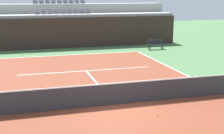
{
  "coord_description": "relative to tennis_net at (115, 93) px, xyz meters",
  "views": [
    {
      "loc": [
        -3.67,
        -12.39,
        4.63
      ],
      "look_at": [
        0.42,
        2.0,
        1.2
      ],
      "focal_mm": 50.73,
      "sensor_mm": 36.0,
      "label": 1
    }
  ],
  "objects": [
    {
      "name": "stands_tier_lower",
      "position": [
        0.0,
        16.82,
        0.94
      ],
      "size": [
        20.74,
        2.4,
        2.9
      ],
      "primitive_type": "cube",
      "color": "#9E9E99",
      "rests_on": "ground_plane"
    },
    {
      "name": "service_line_far",
      "position": [
        0.0,
        6.4,
        -0.5
      ],
      "size": [
        8.26,
        0.1,
        0.0
      ],
      "primitive_type": "cube",
      "color": "white",
      "rests_on": "court_surface"
    },
    {
      "name": "centre_service_line",
      "position": [
        0.0,
        3.2,
        -0.5
      ],
      "size": [
        0.1,
        6.4,
        0.0
      ],
      "primitive_type": "cube",
      "color": "white",
      "rests_on": "court_surface"
    },
    {
      "name": "tennis_net",
      "position": [
        0.0,
        0.0,
        0.0
      ],
      "size": [
        11.08,
        0.08,
        1.07
      ],
      "color": "black",
      "rests_on": "court_surface"
    },
    {
      "name": "seating_row_upper",
      "position": [
        0.0,
        19.31,
        3.38
      ],
      "size": [
        5.04,
        0.44,
        0.44
      ],
      "color": "slate",
      "rests_on": "stands_tier_upper"
    },
    {
      "name": "back_wall",
      "position": [
        0.0,
        15.47,
        0.83
      ],
      "size": [
        20.74,
        0.3,
        2.68
      ],
      "primitive_type": "cube",
      "color": "#33231E",
      "rests_on": "ground_plane"
    },
    {
      "name": "ground_plane",
      "position": [
        0.0,
        0.0,
        -0.51
      ],
      "size": [
        80.0,
        80.0,
        0.0
      ],
      "primitive_type": "plane",
      "color": "#477042"
    },
    {
      "name": "stands_tier_upper",
      "position": [
        0.0,
        19.22,
        1.38
      ],
      "size": [
        20.74,
        2.4,
        3.77
      ],
      "primitive_type": "cube",
      "color": "#9E9E99",
      "rests_on": "ground_plane"
    },
    {
      "name": "court_surface",
      "position": [
        0.0,
        0.0,
        -0.5
      ],
      "size": [
        11.0,
        24.0,
        0.01
      ],
      "primitive_type": "cube",
      "color": "brown",
      "rests_on": "ground_plane"
    },
    {
      "name": "seating_row_lower",
      "position": [
        0.0,
        16.91,
        2.52
      ],
      "size": [
        5.04,
        0.44,
        0.44
      ],
      "color": "slate",
      "rests_on": "stands_tier_lower"
    },
    {
      "name": "baseline_far",
      "position": [
        0.0,
        11.95,
        -0.5
      ],
      "size": [
        11.0,
        0.1,
        0.0
      ],
      "primitive_type": "cube",
      "color": "white",
      "rests_on": "court_surface"
    },
    {
      "name": "player_bench",
      "position": [
        7.37,
        12.63,
        -0.0
      ],
      "size": [
        1.5,
        0.4,
        0.85
      ],
      "color": "#232328",
      "rests_on": "ground_plane"
    },
    {
      "name": "tennis_ball_1",
      "position": [
        1.22,
        -1.66,
        -0.47
      ],
      "size": [
        0.07,
        0.07,
        0.07
      ],
      "primitive_type": "sphere",
      "color": "#CCE033",
      "rests_on": "court_surface"
    }
  ]
}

